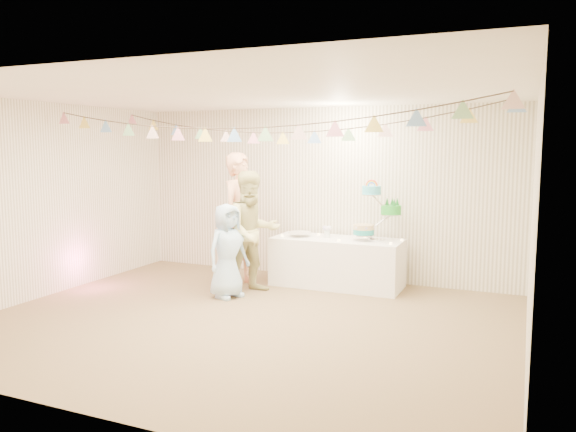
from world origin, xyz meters
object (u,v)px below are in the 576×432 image
at_px(table, 337,262).
at_px(cake_stand, 376,209).
at_px(person_adult_b, 252,232).
at_px(person_adult_a, 241,219).
at_px(person_child, 228,251).

bearing_deg(table, cake_stand, 5.19).
relative_size(table, person_adult_b, 1.11).
distance_m(table, person_adult_b, 1.34).
distance_m(table, person_adult_a, 1.52).
bearing_deg(person_child, person_adult_a, 34.85).
bearing_deg(person_child, person_adult_b, -4.22).
height_order(cake_stand, person_adult_a, person_adult_a).
height_order(cake_stand, person_child, cake_stand).
distance_m(table, person_child, 1.66).
bearing_deg(person_adult_b, person_adult_a, 85.88).
height_order(person_adult_a, person_child, person_adult_a).
xyz_separation_m(table, cake_stand, (0.55, 0.05, 0.80)).
relative_size(table, cake_stand, 2.34).
bearing_deg(cake_stand, table, -174.81).
xyz_separation_m(person_adult_a, person_child, (0.15, -0.68, -0.33)).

